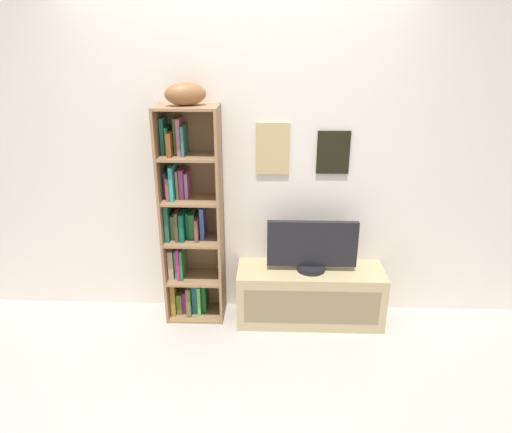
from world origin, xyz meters
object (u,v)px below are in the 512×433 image
(football, at_px, (185,94))
(tv_stand, at_px, (310,295))
(bookshelf, at_px, (188,225))
(television, at_px, (312,247))

(football, height_order, tv_stand, football)
(bookshelf, height_order, television, bookshelf)
(television, bearing_deg, tv_stand, -90.00)
(tv_stand, bearing_deg, television, 90.00)
(bookshelf, height_order, tv_stand, bookshelf)
(football, bearing_deg, bookshelf, 143.06)
(tv_stand, xyz_separation_m, television, (0.00, 0.00, 0.42))
(bookshelf, relative_size, tv_stand, 1.48)
(bookshelf, relative_size, television, 2.46)
(football, relative_size, tv_stand, 0.25)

